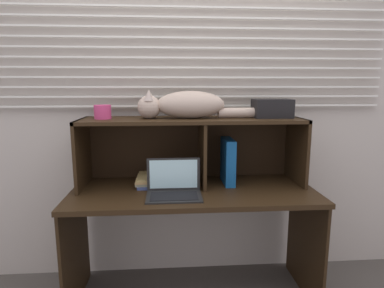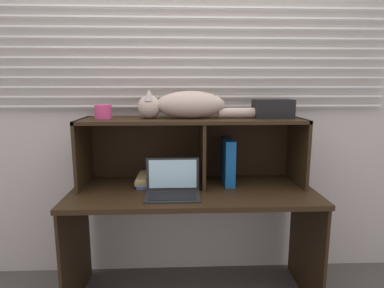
% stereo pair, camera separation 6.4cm
% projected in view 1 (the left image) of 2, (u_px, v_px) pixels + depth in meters
% --- Properties ---
extents(back_panel_with_blinds, '(4.40, 0.08, 2.50)m').
position_uv_depth(back_panel_with_blinds, '(190.00, 104.00, 2.29)').
color(back_panel_with_blinds, '#BFB5AA').
rests_on(back_panel_with_blinds, ground).
extents(desk, '(1.53, 0.64, 0.74)m').
position_uv_depth(desk, '(193.00, 210.00, 2.05)').
color(desk, black).
rests_on(desk, ground).
extents(hutch_shelf_unit, '(1.43, 0.38, 0.44)m').
position_uv_depth(hutch_shelf_unit, '(193.00, 137.00, 2.12)').
color(hutch_shelf_unit, black).
rests_on(hutch_shelf_unit, desk).
extents(cat, '(0.77, 0.19, 0.18)m').
position_uv_depth(cat, '(185.00, 105.00, 2.05)').
color(cat, '#BAA392').
rests_on(cat, hutch_shelf_unit).
extents(laptop, '(0.32, 0.22, 0.21)m').
position_uv_depth(laptop, '(174.00, 188.00, 1.91)').
color(laptop, black).
rests_on(laptop, desk).
extents(binder_upright, '(0.06, 0.24, 0.30)m').
position_uv_depth(binder_upright, '(228.00, 161.00, 2.14)').
color(binder_upright, '#134E8C').
rests_on(binder_upright, desk).
extents(book_stack, '(0.17, 0.24, 0.06)m').
position_uv_depth(book_stack, '(149.00, 180.00, 2.11)').
color(book_stack, '#3B4A7F').
rests_on(book_stack, desk).
extents(small_basket, '(0.11, 0.11, 0.09)m').
position_uv_depth(small_basket, '(103.00, 112.00, 2.02)').
color(small_basket, '#CC3D74').
rests_on(small_basket, hutch_shelf_unit).
extents(storage_box, '(0.24, 0.16, 0.12)m').
position_uv_depth(storage_box, '(272.00, 108.00, 2.09)').
color(storage_box, black).
rests_on(storage_box, hutch_shelf_unit).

